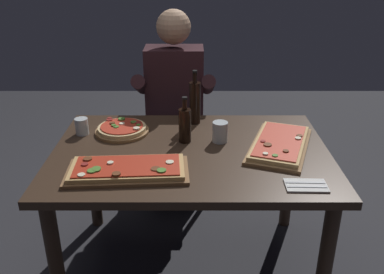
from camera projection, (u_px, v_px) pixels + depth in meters
The scene contains 12 objects.
ground_plane at pixel (192, 264), 2.46m from camera, with size 6.40×6.40×0.00m, color #2D2D33.
dining_table at pixel (192, 167), 2.19m from camera, with size 1.40×0.96×0.74m.
pizza_rectangular_front at pixel (129, 169), 1.93m from camera, with size 0.57×0.29×0.05m.
pizza_rectangular_left at pixel (281, 144), 2.17m from camera, with size 0.43×0.58×0.05m.
pizza_round_far at pixel (124, 129), 2.35m from camera, with size 0.30×0.30×0.05m.
wine_bottle_dark at pixel (196, 102), 2.43m from camera, with size 0.07×0.07×0.31m.
oil_bottle_amber at pixel (186, 124), 2.21m from camera, with size 0.07×0.07×0.25m.
tumbler_near_camera at pixel (221, 132), 2.22m from camera, with size 0.08×0.08×0.11m.
tumbler_far_side at pixel (83, 126), 2.32m from camera, with size 0.07×0.07×0.09m.
napkin_cutlery_set at pixel (307, 186), 1.83m from camera, with size 0.18×0.11×0.01m.
diner_chair at pixel (177, 129), 3.04m from camera, with size 0.44×0.44×0.87m.
seated_diner at pixel (176, 101), 2.82m from camera, with size 0.53×0.41×1.33m.
Camera 1 is at (0.01, -1.93, 1.69)m, focal length 39.68 mm.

